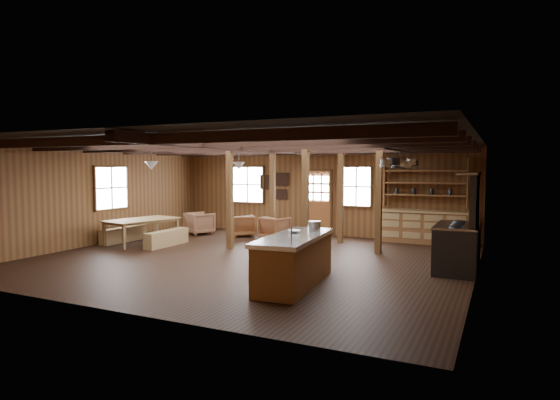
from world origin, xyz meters
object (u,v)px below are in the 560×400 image
object	(u,v)px
armchair_c	(199,223)
armchair_a	(242,226)
dining_table	(143,231)
kitchen_island	(294,260)
commercial_range	(460,240)
armchair_b	(275,228)

from	to	relation	value
armchair_c	armchair_a	bearing A→B (deg)	-146.19
dining_table	armchair_a	xyz separation A→B (m)	(1.83, 2.53, -0.02)
kitchen_island	commercial_range	world-z (taller)	commercial_range
commercial_range	armchair_b	size ratio (longest dim) A/B	2.71
commercial_range	armchair_b	bearing A→B (deg)	157.27
dining_table	armchair_a	world-z (taller)	dining_table
armchair_a	armchair_b	size ratio (longest dim) A/B	0.97
dining_table	armchair_b	distance (m)	3.88
kitchen_island	commercial_range	xyz separation A→B (m)	(2.69, 2.56, 0.19)
dining_table	armchair_a	size ratio (longest dim) A/B	2.70
dining_table	armchair_c	distance (m)	2.33
commercial_range	dining_table	world-z (taller)	commercial_range
dining_table	armchair_b	world-z (taller)	dining_table
armchair_b	armchair_c	xyz separation A→B (m)	(-2.72, -0.08, 0.01)
kitchen_island	armchair_a	world-z (taller)	kitchen_island
armchair_a	armchair_c	world-z (taller)	armchair_c
kitchen_island	dining_table	world-z (taller)	kitchen_island
kitchen_island	armchair_a	size ratio (longest dim) A/B	3.42
kitchen_island	armchair_b	xyz separation A→B (m)	(-2.80, 4.86, -0.13)
kitchen_island	armchair_c	world-z (taller)	kitchen_island
dining_table	armchair_c	size ratio (longest dim) A/B	2.53
armchair_a	armchair_c	distance (m)	1.51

